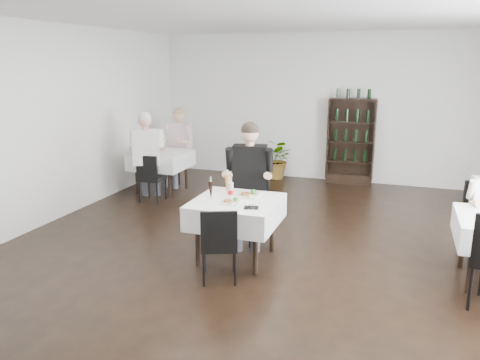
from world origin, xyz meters
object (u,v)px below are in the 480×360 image
(diner_main, at_px, (249,174))
(wine_shelf, at_px, (351,142))
(potted_tree, at_px, (277,159))
(main_table, at_px, (236,212))

(diner_main, bearing_deg, wine_shelf, 76.10)
(wine_shelf, bearing_deg, potted_tree, -175.63)
(wine_shelf, xyz_separation_m, diner_main, (-0.92, -3.74, 0.12))
(wine_shelf, relative_size, diner_main, 1.06)
(potted_tree, xyz_separation_m, diner_main, (0.57, -3.62, 0.53))
(wine_shelf, distance_m, potted_tree, 1.56)
(main_table, distance_m, potted_tree, 4.25)
(main_table, bearing_deg, wine_shelf, 78.22)
(wine_shelf, distance_m, diner_main, 3.85)
(diner_main, bearing_deg, potted_tree, 98.96)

